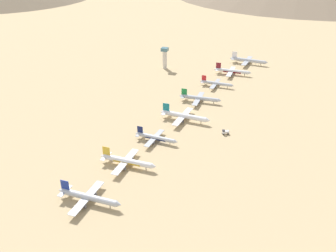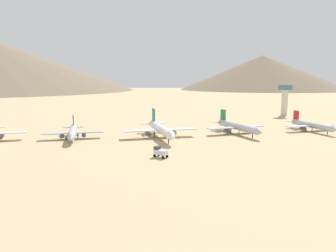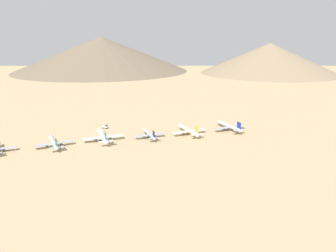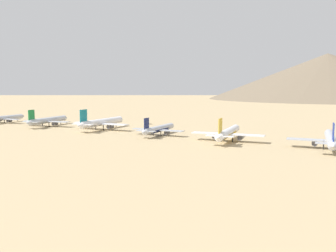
{
  "view_description": "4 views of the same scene",
  "coord_description": "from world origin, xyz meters",
  "px_view_note": "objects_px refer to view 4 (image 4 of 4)",
  "views": [
    {
      "loc": [
        85.18,
        -298.05,
        145.61
      ],
      "look_at": [
        -7.64,
        -42.68,
        4.09
      ],
      "focal_mm": 41.64,
      "sensor_mm": 36.0,
      "label": 1
    },
    {
      "loc": [
        144.99,
        -65.35,
        28.39
      ],
      "look_at": [
        3.1,
        -19.29,
        6.27
      ],
      "focal_mm": 34.15,
      "sensor_mm": 36.0,
      "label": 2
    },
    {
      "loc": [
        -264.85,
        35.5,
        88.98
      ],
      "look_at": [
        -3.66,
        -84.28,
        6.89
      ],
      "focal_mm": 33.43,
      "sensor_mm": 36.0,
      "label": 3
    },
    {
      "loc": [
        -175.88,
        -135.12,
        25.36
      ],
      "look_at": [
        -13.04,
        -68.6,
        5.42
      ],
      "focal_mm": 37.6,
      "sensor_mm": 36.0,
      "label": 4
    }
  ],
  "objects_px": {
    "parked_jet_3": "(102,122)",
    "parked_jet_5": "(4,118)",
    "parked_jet_2": "(159,129)",
    "parked_jet_1": "(228,133)",
    "parked_jet_4": "(48,120)",
    "parked_jet_0": "(331,139)",
    "service_truck": "(147,121)"
  },
  "relations": [
    {
      "from": "parked_jet_0",
      "to": "parked_jet_2",
      "type": "xyz_separation_m",
      "value": [
        10.28,
        80.65,
        -0.69
      ]
    },
    {
      "from": "parked_jet_3",
      "to": "parked_jet_5",
      "type": "height_order",
      "value": "parked_jet_3"
    },
    {
      "from": "parked_jet_1",
      "to": "parked_jet_4",
      "type": "height_order",
      "value": "parked_jet_1"
    },
    {
      "from": "parked_jet_0",
      "to": "parked_jet_4",
      "type": "bearing_deg",
      "value": 82.6
    },
    {
      "from": "parked_jet_2",
      "to": "parked_jet_5",
      "type": "bearing_deg",
      "value": 82.62
    },
    {
      "from": "parked_jet_1",
      "to": "parked_jet_3",
      "type": "distance_m",
      "value": 79.69
    },
    {
      "from": "parked_jet_0",
      "to": "service_truck",
      "type": "bearing_deg",
      "value": 62.65
    },
    {
      "from": "parked_jet_5",
      "to": "parked_jet_0",
      "type": "bearing_deg",
      "value": -97.34
    },
    {
      "from": "parked_jet_2",
      "to": "parked_jet_5",
      "type": "xyz_separation_m",
      "value": [
        16.09,
        124.2,
        0.05
      ]
    },
    {
      "from": "parked_jet_0",
      "to": "parked_jet_1",
      "type": "distance_m",
      "value": 43.25
    },
    {
      "from": "parked_jet_0",
      "to": "parked_jet_5",
      "type": "relative_size",
      "value": 1.18
    },
    {
      "from": "parked_jet_3",
      "to": "parked_jet_2",
      "type": "bearing_deg",
      "value": -102.82
    },
    {
      "from": "parked_jet_5",
      "to": "parked_jet_3",
      "type": "bearing_deg",
      "value": -94.68
    },
    {
      "from": "service_truck",
      "to": "parked_jet_4",
      "type": "bearing_deg",
      "value": 124.32
    },
    {
      "from": "service_truck",
      "to": "parked_jet_5",
      "type": "bearing_deg",
      "value": 107.8
    },
    {
      "from": "parked_jet_5",
      "to": "parked_jet_2",
      "type": "bearing_deg",
      "value": -97.38
    },
    {
      "from": "parked_jet_0",
      "to": "parked_jet_4",
      "type": "height_order",
      "value": "parked_jet_0"
    },
    {
      "from": "parked_jet_2",
      "to": "service_truck",
      "type": "relative_size",
      "value": 6.19
    },
    {
      "from": "parked_jet_3",
      "to": "parked_jet_5",
      "type": "distance_m",
      "value": 83.86
    },
    {
      "from": "parked_jet_4",
      "to": "service_truck",
      "type": "distance_m",
      "value": 63.49
    },
    {
      "from": "parked_jet_1",
      "to": "service_truck",
      "type": "bearing_deg",
      "value": 51.95
    },
    {
      "from": "parked_jet_1",
      "to": "parked_jet_3",
      "type": "bearing_deg",
      "value": 79.13
    },
    {
      "from": "parked_jet_1",
      "to": "parked_jet_5",
      "type": "xyz_separation_m",
      "value": [
        21.87,
        161.83,
        -0.56
      ]
    },
    {
      "from": "parked_jet_0",
      "to": "parked_jet_1",
      "type": "height_order",
      "value": "parked_jet_0"
    },
    {
      "from": "parked_jet_3",
      "to": "parked_jet_4",
      "type": "bearing_deg",
      "value": 87.84
    },
    {
      "from": "parked_jet_0",
      "to": "parked_jet_5",
      "type": "xyz_separation_m",
      "value": [
        26.37,
        204.85,
        -0.63
      ]
    },
    {
      "from": "parked_jet_0",
      "to": "parked_jet_3",
      "type": "relative_size",
      "value": 0.94
    },
    {
      "from": "parked_jet_4",
      "to": "parked_jet_2",
      "type": "bearing_deg",
      "value": -97.53
    },
    {
      "from": "parked_jet_0",
      "to": "parked_jet_5",
      "type": "height_order",
      "value": "parked_jet_0"
    },
    {
      "from": "parked_jet_0",
      "to": "service_truck",
      "type": "height_order",
      "value": "parked_jet_0"
    },
    {
      "from": "parked_jet_3",
      "to": "parked_jet_5",
      "type": "bearing_deg",
      "value": 85.32
    },
    {
      "from": "parked_jet_2",
      "to": "parked_jet_5",
      "type": "height_order",
      "value": "parked_jet_5"
    }
  ]
}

